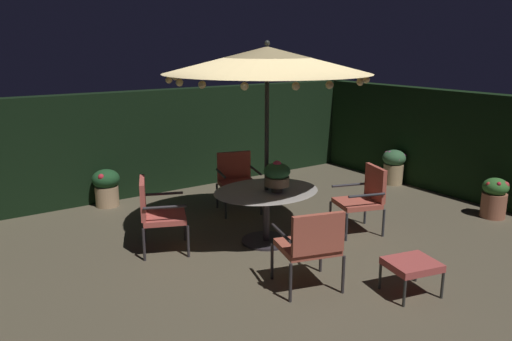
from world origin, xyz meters
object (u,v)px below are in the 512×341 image
Objects in this scene: patio_umbrella at (267,60)px; patio_chair_east at (237,178)px; patio_dining_table at (266,202)px; potted_plant_back_right at (495,197)px; patio_chair_north at (311,243)px; potted_plant_left_near at (106,186)px; centerpiece_planter at (277,175)px; patio_chair_northeast at (364,196)px; potted_plant_left_far at (394,165)px; ottoman_footrest at (412,265)px; patio_chair_southeast at (156,210)px.

patio_chair_east is (0.41, 1.41, -1.92)m from patio_umbrella.
patio_chair_east reaches higher than patio_dining_table.
potted_plant_back_right is at bearing -18.50° from patio_umbrella.
patio_chair_north is 2.94m from patio_chair_east.
patio_dining_table is 1.58× the size of patio_chair_east.
potted_plant_left_near is (-1.30, 2.81, -2.12)m from patio_umbrella.
centerpiece_planter is (0.06, -0.16, 0.41)m from patio_dining_table.
patio_chair_northeast is at bearing -18.18° from patio_umbrella.
patio_chair_northeast is 1.43× the size of potted_plant_left_far.
patio_chair_northeast is (1.81, 0.95, -0.02)m from patio_chair_north.
potted_plant_left_near is at bearing 129.49° from patio_chair_northeast.
patio_umbrella is 2.41m from patio_chair_east.
patio_dining_table reaches higher than ottoman_footrest.
patio_umbrella is 4.31m from potted_plant_back_right.
patio_chair_north is at bearing -149.76° from potted_plant_left_far.
patio_chair_northeast is 1.57× the size of ottoman_footrest.
patio_umbrella is 3.02m from ottoman_footrest.
patio_umbrella is at bearing -22.49° from patio_chair_southeast.
ottoman_footrest is (-0.95, -1.64, -0.21)m from patio_chair_northeast.
patio_chair_southeast is at bearing 160.38° from potted_plant_back_right.
potted_plant_back_right reaches higher than ottoman_footrest.
patio_umbrella reaches higher than potted_plant_back_right.
centerpiece_planter is 2.08m from ottoman_footrest.
patio_chair_southeast reaches higher than potted_plant_left_near.
patio_chair_southeast is (-0.96, 1.97, 0.01)m from patio_chair_north.
patio_chair_northeast is 2.28m from potted_plant_back_right.
patio_chair_north is 2.19m from patio_chair_southeast.
patio_chair_southeast is at bearing -174.86° from potted_plant_left_far.
patio_umbrella is 4.40× the size of ottoman_footrest.
centerpiece_planter is at bearing -70.10° from patio_dining_table.
patio_dining_table is 2.41× the size of ottoman_footrest.
patio_chair_east is 3.51m from ottoman_footrest.
potted_plant_left_far is at bearing -19.43° from potted_plant_left_near.
patio_umbrella reaches higher than centerpiece_planter.
ottoman_footrest is at bearing -70.40° from potted_plant_left_near.
patio_chair_southeast is (-1.77, -0.85, 0.02)m from patio_chair_east.
patio_umbrella is at bearing 161.50° from potted_plant_back_right.
patio_dining_table is 1.54× the size of patio_chair_northeast.
potted_plant_left_far is (3.32, 3.12, 0.04)m from ottoman_footrest.
potted_plant_left_near is 0.94× the size of potted_plant_left_far.
ottoman_footrest is (0.39, -1.94, -0.66)m from centerpiece_planter.
potted_plant_left_far reaches higher than potted_plant_left_near.
patio_chair_north is 1.49× the size of potted_plant_back_right.
patio_chair_southeast is at bearing 157.51° from patio_umbrella.
patio_umbrella reaches higher than patio_chair_east.
patio_chair_north is at bearing -110.26° from centerpiece_planter.
potted_plant_back_right is at bearing -39.53° from potted_plant_left_near.
patio_chair_north reaches higher than ottoman_footrest.
patio_dining_table is 3.92m from potted_plant_left_far.
ottoman_footrest is at bearing -77.85° from patio_umbrella.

